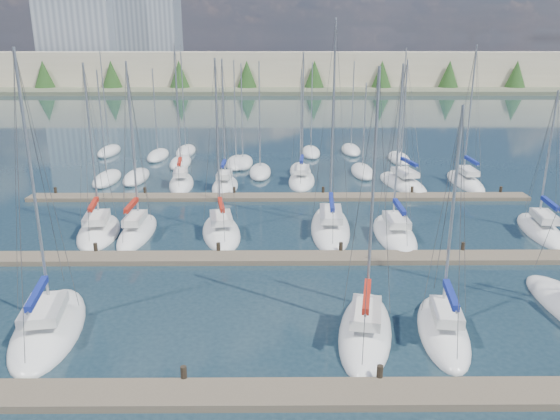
{
  "coord_description": "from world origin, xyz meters",
  "views": [
    {
      "loc": [
        -0.21,
        -16.29,
        13.55
      ],
      "look_at": [
        0.0,
        14.0,
        4.0
      ],
      "focal_mm": 35.0,
      "sensor_mm": 36.0,
      "label": 1
    }
  ],
  "objects_px": {
    "sailboat_m": "(541,230)",
    "sailboat_h": "(99,231)",
    "sailboat_l": "(394,234)",
    "sailboat_j": "(221,232)",
    "sailboat_d": "(365,331)",
    "sailboat_p": "(302,180)",
    "sailboat_n": "(181,183)",
    "sailboat_e": "(443,330)",
    "sailboat_o": "(225,186)",
    "sailboat_c": "(49,327)",
    "sailboat_r": "(465,181)",
    "sailboat_q": "(403,183)",
    "sailboat_i": "(137,232)",
    "sailboat_k": "(330,227)"
  },
  "relations": [
    {
      "from": "sailboat_r",
      "to": "sailboat_d",
      "type": "height_order",
      "value": "sailboat_r"
    },
    {
      "from": "sailboat_p",
      "to": "sailboat_c",
      "type": "height_order",
      "value": "sailboat_c"
    },
    {
      "from": "sailboat_j",
      "to": "sailboat_i",
      "type": "height_order",
      "value": "sailboat_j"
    },
    {
      "from": "sailboat_p",
      "to": "sailboat_d",
      "type": "distance_m",
      "value": 29.11
    },
    {
      "from": "sailboat_j",
      "to": "sailboat_p",
      "type": "relative_size",
      "value": 1.0
    },
    {
      "from": "sailboat_i",
      "to": "sailboat_r",
      "type": "relative_size",
      "value": 0.93
    },
    {
      "from": "sailboat_m",
      "to": "sailboat_n",
      "type": "bearing_deg",
      "value": 160.51
    },
    {
      "from": "sailboat_n",
      "to": "sailboat_c",
      "type": "xyz_separation_m",
      "value": [
        -1.86,
        -27.55,
        -0.02
      ]
    },
    {
      "from": "sailboat_q",
      "to": "sailboat_o",
      "type": "bearing_deg",
      "value": 171.79
    },
    {
      "from": "sailboat_n",
      "to": "sailboat_d",
      "type": "height_order",
      "value": "sailboat_n"
    },
    {
      "from": "sailboat_j",
      "to": "sailboat_d",
      "type": "relative_size",
      "value": 0.99
    },
    {
      "from": "sailboat_e",
      "to": "sailboat_o",
      "type": "xyz_separation_m",
      "value": [
        -12.86,
        26.92,
        0.01
      ]
    },
    {
      "from": "sailboat_e",
      "to": "sailboat_c",
      "type": "height_order",
      "value": "sailboat_c"
    },
    {
      "from": "sailboat_q",
      "to": "sailboat_k",
      "type": "height_order",
      "value": "sailboat_k"
    },
    {
      "from": "sailboat_r",
      "to": "sailboat_d",
      "type": "distance_m",
      "value": 31.77
    },
    {
      "from": "sailboat_p",
      "to": "sailboat_o",
      "type": "relative_size",
      "value": 1.04
    },
    {
      "from": "sailboat_h",
      "to": "sailboat_m",
      "type": "height_order",
      "value": "sailboat_h"
    },
    {
      "from": "sailboat_n",
      "to": "sailboat_d",
      "type": "relative_size",
      "value": 1.05
    },
    {
      "from": "sailboat_h",
      "to": "sailboat_q",
      "type": "xyz_separation_m",
      "value": [
        25.1,
        13.62,
        -0.01
      ]
    },
    {
      "from": "sailboat_e",
      "to": "sailboat_h",
      "type": "xyz_separation_m",
      "value": [
        -20.88,
        14.21,
        -0.01
      ]
    },
    {
      "from": "sailboat_e",
      "to": "sailboat_l",
      "type": "relative_size",
      "value": 0.91
    },
    {
      "from": "sailboat_h",
      "to": "sailboat_m",
      "type": "relative_size",
      "value": 1.17
    },
    {
      "from": "sailboat_l",
      "to": "sailboat_c",
      "type": "distance_m",
      "value": 23.53
    },
    {
      "from": "sailboat_h",
      "to": "sailboat_n",
      "type": "bearing_deg",
      "value": 66.52
    },
    {
      "from": "sailboat_p",
      "to": "sailboat_i",
      "type": "bearing_deg",
      "value": -125.3
    },
    {
      "from": "sailboat_d",
      "to": "sailboat_m",
      "type": "xyz_separation_m",
      "value": [
        15.06,
        14.24,
        -0.01
      ]
    },
    {
      "from": "sailboat_c",
      "to": "sailboat_l",
      "type": "bearing_deg",
      "value": 24.39
    },
    {
      "from": "sailboat_h",
      "to": "sailboat_c",
      "type": "height_order",
      "value": "sailboat_c"
    },
    {
      "from": "sailboat_e",
      "to": "sailboat_o",
      "type": "height_order",
      "value": "sailboat_o"
    },
    {
      "from": "sailboat_h",
      "to": "sailboat_l",
      "type": "relative_size",
      "value": 1.0
    },
    {
      "from": "sailboat_i",
      "to": "sailboat_p",
      "type": "relative_size",
      "value": 0.98
    },
    {
      "from": "sailboat_j",
      "to": "sailboat_k",
      "type": "distance_m",
      "value": 8.07
    },
    {
      "from": "sailboat_e",
      "to": "sailboat_r",
      "type": "distance_m",
      "value": 30.29
    },
    {
      "from": "sailboat_l",
      "to": "sailboat_m",
      "type": "distance_m",
      "value": 10.86
    },
    {
      "from": "sailboat_m",
      "to": "sailboat_h",
      "type": "bearing_deg",
      "value": -173.67
    },
    {
      "from": "sailboat_j",
      "to": "sailboat_p",
      "type": "xyz_separation_m",
      "value": [
        6.51,
        14.96,
        0.0
      ]
    },
    {
      "from": "sailboat_p",
      "to": "sailboat_l",
      "type": "xyz_separation_m",
      "value": [
        5.95,
        -15.47,
        -0.01
      ]
    },
    {
      "from": "sailboat_q",
      "to": "sailboat_l",
      "type": "xyz_separation_m",
      "value": [
        -3.75,
        -14.24,
        0.01
      ]
    },
    {
      "from": "sailboat_d",
      "to": "sailboat_n",
      "type": "bearing_deg",
      "value": 126.89
    },
    {
      "from": "sailboat_p",
      "to": "sailboat_n",
      "type": "distance_m",
      "value": 11.75
    },
    {
      "from": "sailboat_q",
      "to": "sailboat_o",
      "type": "xyz_separation_m",
      "value": [
        -17.09,
        -0.91,
        0.03
      ]
    },
    {
      "from": "sailboat_j",
      "to": "sailboat_n",
      "type": "relative_size",
      "value": 0.95
    },
    {
      "from": "sailboat_n",
      "to": "sailboat_d",
      "type": "distance_m",
      "value": 31.04
    },
    {
      "from": "sailboat_h",
      "to": "sailboat_o",
      "type": "height_order",
      "value": "sailboat_h"
    },
    {
      "from": "sailboat_n",
      "to": "sailboat_c",
      "type": "bearing_deg",
      "value": -100.3
    },
    {
      "from": "sailboat_d",
      "to": "sailboat_j",
      "type": "bearing_deg",
      "value": 131.58
    },
    {
      "from": "sailboat_e",
      "to": "sailboat_c",
      "type": "distance_m",
      "value": 19.04
    },
    {
      "from": "sailboat_o",
      "to": "sailboat_h",
      "type": "bearing_deg",
      "value": -121.27
    },
    {
      "from": "sailboat_q",
      "to": "sailboat_n",
      "type": "xyz_separation_m",
      "value": [
        -21.4,
        0.16,
        0.03
      ]
    },
    {
      "from": "sailboat_h",
      "to": "sailboat_n",
      "type": "height_order",
      "value": "sailboat_n"
    }
  ]
}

